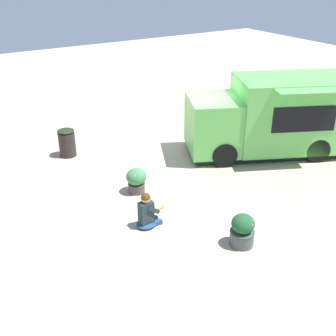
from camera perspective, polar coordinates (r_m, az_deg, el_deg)
The scene contains 6 objects.
ground_plane at distance 14.68m, azimuth 3.41°, elevation 2.69°, with size 40.00×40.00×0.00m, color tan.
food_truck at distance 14.34m, azimuth 13.91°, elevation 6.57°, with size 4.27×5.59×2.55m.
person_customer at distance 10.32m, azimuth -2.83°, elevation -6.08°, with size 0.46×0.77×0.94m.
planter_flowering_near at distance 11.79m, azimuth -4.32°, elevation -1.62°, with size 0.57×0.57×0.72m.
planter_flowering_far at distance 9.82m, azimuth 10.07°, elevation -8.33°, with size 0.58×0.58×0.80m.
trash_bin at distance 14.31m, azimuth -13.54°, elevation 3.40°, with size 0.56×0.56×0.94m.
Camera 1 is at (10.92, -7.78, 5.97)m, focal length 44.93 mm.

